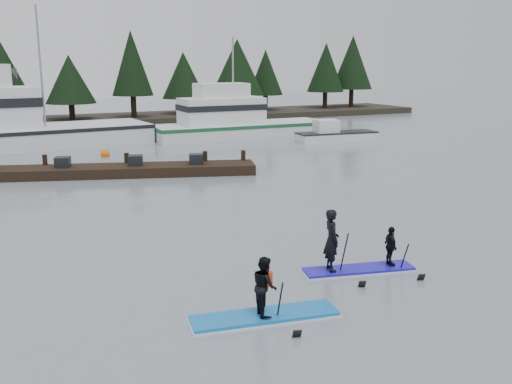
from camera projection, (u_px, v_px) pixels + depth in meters
name	position (u px, v px, depth m)	size (l,w,h in m)	color
ground	(358.00, 279.00, 14.83)	(160.00, 160.00, 0.00)	gray
far_shore	(80.00, 121.00, 51.49)	(70.00, 8.00, 0.60)	#2D281E
treeline	(81.00, 124.00, 51.56)	(60.00, 4.00, 8.00)	black
fishing_boat_medium	(237.00, 130.00, 42.59)	(13.43, 3.99, 8.12)	silver
skiff	(337.00, 137.00, 40.40)	(5.77, 1.73, 0.67)	silver
floating_dock	(105.00, 171.00, 28.22)	(14.83, 1.98, 0.49)	black
buoy_c	(271.00, 136.00, 43.61)	(0.48, 0.48, 0.48)	#FC5D0C
buoy_b	(105.00, 156.00, 34.05)	(0.56, 0.56, 0.56)	#FC5D0C
paddleboard_solo	(265.00, 299.00, 12.43)	(3.35, 1.37, 1.87)	blue
paddleboard_duo	(353.00, 250.00, 15.20)	(3.09, 1.58, 2.32)	#1D14BF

